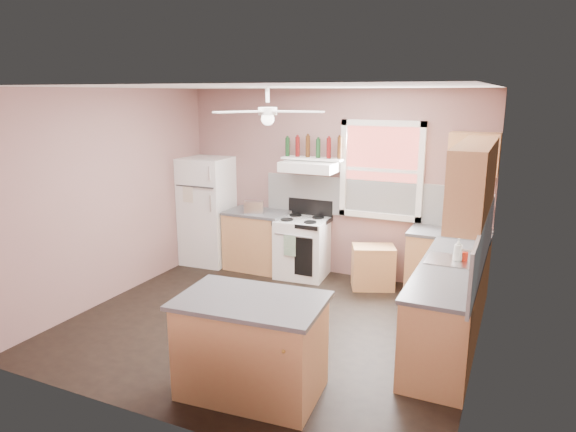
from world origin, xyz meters
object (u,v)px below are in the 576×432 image
at_px(refrigerator, 208,211).
at_px(toaster, 254,207).
at_px(cart, 373,268).
at_px(island, 252,348).
at_px(stove, 303,248).

bearing_deg(refrigerator, toaster, -8.72).
xyz_separation_m(cart, island, (-0.30, -2.94, 0.15)).
distance_m(refrigerator, toaster, 0.88).
distance_m(stove, island, 3.08).
distance_m(refrigerator, stove, 1.66).
bearing_deg(cart, island, -118.17).
relative_size(refrigerator, cart, 2.94).
relative_size(stove, island, 0.71).
xyz_separation_m(stove, cart, (1.08, -0.05, -0.15)).
bearing_deg(refrigerator, island, -54.62).
height_order(refrigerator, toaster, refrigerator).
height_order(stove, island, same).
bearing_deg(island, cart, 79.60).
relative_size(toaster, island, 0.23).
relative_size(toaster, cart, 0.49).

